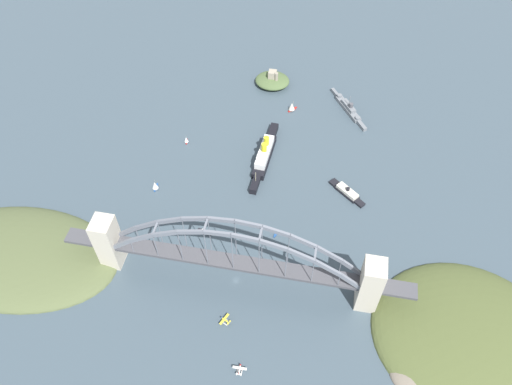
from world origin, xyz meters
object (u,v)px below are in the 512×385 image
Objects in this scene: naval_cruiser at (348,108)px; small_boat_1 at (292,107)px; harbor_arch_bridge at (235,261)px; seaplane_second_in_formation at (225,320)px; fort_island_mid_harbor at (272,80)px; ocean_liner at (265,154)px; harbor_ferry_steamer at (347,192)px; small_boat_3 at (204,232)px; seaplane_taxiing_near_bridge at (240,370)px; small_boat_0 at (186,140)px; small_boat_2 at (276,233)px; small_boat_4 at (155,185)px.

naval_cruiser is 5.35× the size of small_boat_1.
harbor_arch_bridge is 26.69× the size of seaplane_second_in_formation.
ocean_liner is at bearing -84.22° from fort_island_mid_harbor.
harbor_ferry_steamer is 124.18m from small_boat_3.
seaplane_taxiing_near_bridge is 218.65m from small_boat_0.
harbor_ferry_steamer is 4.23× the size of small_boat_0.
harbor_arch_bridge is 41.42m from seaplane_second_in_formation.
naval_cruiser is 161.01m from small_boat_0.
naval_cruiser is 248.66m from seaplane_second_in_formation.
seaplane_second_in_formation is at bearing -105.90° from small_boat_2.
small_boat_4 is (-160.39, -24.66, 2.13)m from harbor_ferry_steamer.
small_boat_0 is 130.64m from small_boat_2.
harbor_arch_bridge reaches higher than small_boat_1.
fort_island_mid_harbor is at bearing 124.63° from small_boat_1.
small_boat_0 is at bearing -153.22° from naval_cruiser.
harbor_arch_bridge is at bearing -87.06° from fort_island_mid_harbor.
fort_island_mid_harbor is at bearing 92.48° from seaplane_second_in_formation.
small_boat_3 is at bearing 132.05° from harbor_arch_bridge.
small_boat_4 reaches higher than harbor_ferry_steamer.
small_boat_2 is at bearing 9.27° from small_boat_3.
ocean_liner reaches higher than small_boat_0.
fort_island_mid_harbor is at bearing 95.46° from seaplane_taxiing_near_bridge.
naval_cruiser is 7.03× the size of small_boat_2.
small_boat_0 is at bearing 138.67° from small_boat_2.
small_boat_2 is at bearing -14.06° from small_boat_4.
small_boat_4 is at bearing 126.40° from seaplane_taxiing_near_bridge.
small_boat_2 is (98.08, -86.25, -2.74)m from small_boat_0.
naval_cruiser is at bearing 58.74° from small_boat_3.
small_boat_4 is (-102.62, 139.21, 2.51)m from seaplane_taxiing_near_bridge.
harbor_arch_bridge is 217.73m from naval_cruiser.
ocean_liner is at bearing 69.66° from small_boat_3.
small_boat_0 is at bearing 79.95° from small_boat_4.
small_boat_1 is at bearing 50.70° from small_boat_4.
harbor_arch_bridge reaches higher than naval_cruiser.
fort_island_mid_harbor is at bearing 83.59° from small_boat_3.
small_boat_0 is 108.89m from small_boat_1.
seaplane_second_in_formation is 229.51m from small_boat_1.
harbor_ferry_steamer is (74.29, 98.55, -23.96)m from harbor_arch_bridge.
small_boat_1 is at bearing -169.67° from naval_cruiser.
seaplane_taxiing_near_bridge is 260.88m from small_boat_1.
small_boat_0 is at bearing 174.45° from ocean_liner.
seaplane_second_in_formation is at bearing -90.70° from harbor_arch_bridge.
harbor_ferry_steamer reaches higher than small_boat_0.
seaplane_taxiing_near_bridge reaches higher than small_boat_3.
naval_cruiser reaches higher than small_boat_3.
fort_island_mid_harbor is at bearing 64.92° from small_boat_4.
small_boat_2 is at bearing -106.05° from naval_cruiser.
small_boat_0 is at bearing 167.08° from harbor_ferry_steamer.
ocean_liner reaches higher than naval_cruiser.
small_boat_4 is (-84.95, -51.82, -1.42)m from ocean_liner.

